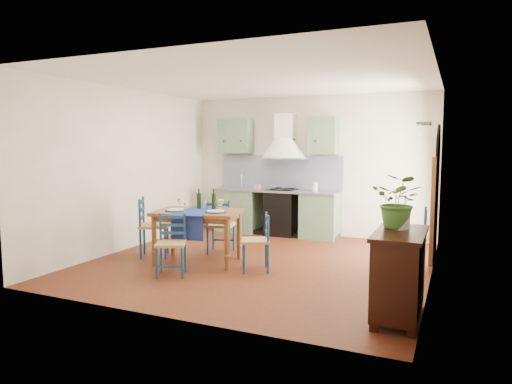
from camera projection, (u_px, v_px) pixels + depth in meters
floor at (259, 262)px, 7.13m from camera, size 5.00×5.00×0.00m
back_wall at (283, 183)px, 9.29m from camera, size 5.00×0.96×2.80m
right_wall at (434, 181)px, 6.23m from camera, size 0.26×5.00×2.80m
left_wall at (129, 169)px, 7.99m from camera, size 0.04×5.00×2.80m
ceiling at (259, 79)px, 6.83m from camera, size 5.00×5.00×0.01m
dining_table at (198, 217)px, 7.02m from camera, size 1.43×1.12×1.13m
chair_near at (171, 244)px, 6.40m from camera, size 0.54×0.54×0.86m
chair_far at (220, 226)px, 7.66m from camera, size 0.52×0.52×0.91m
chair_left at (152, 226)px, 7.43m from camera, size 0.62×0.62×0.97m
chair_right at (257, 241)px, 6.61m from camera, size 0.53×0.53×0.84m
chair_spare at (414, 238)px, 6.68m from camera, size 0.46×0.46×0.92m
sideboard at (399, 271)px, 4.78m from camera, size 0.50×1.05×0.94m
potted_plant at (399, 201)px, 4.87m from camera, size 0.63×0.58×0.59m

